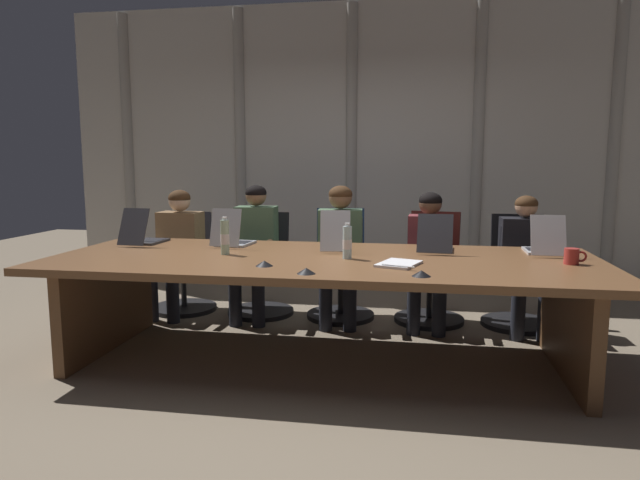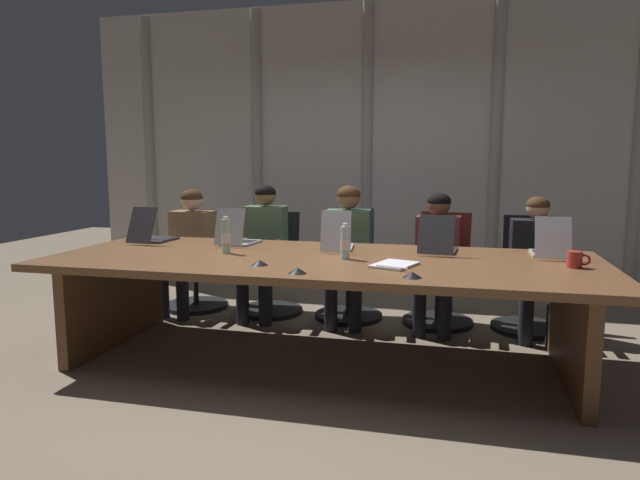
{
  "view_description": "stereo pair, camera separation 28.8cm",
  "coord_description": "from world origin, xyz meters",
  "px_view_note": "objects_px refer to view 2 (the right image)",
  "views": [
    {
      "loc": [
        0.62,
        -3.72,
        1.39
      ],
      "look_at": [
        -0.04,
        0.13,
        0.84
      ],
      "focal_mm": 31.53,
      "sensor_mm": 36.0,
      "label": 1
    },
    {
      "loc": [
        0.9,
        -3.66,
        1.39
      ],
      "look_at": [
        -0.04,
        0.13,
        0.84
      ],
      "focal_mm": 31.53,
      "sensor_mm": 36.0,
      "label": 2
    }
  ],
  "objects_px": {
    "person_right_end": "(537,258)",
    "person_left_end": "(188,242)",
    "office_chair_left_end": "(197,272)",
    "office_chair_left_mid": "(271,275)",
    "laptop_left_end": "(153,235)",
    "water_bottle_secondary": "(226,236)",
    "laptop_right_mid": "(438,245)",
    "person_right_mid": "(437,252)",
    "conference_mic_right_side": "(259,263)",
    "office_chair_right_end": "(529,288)",
    "conference_mic_middle": "(297,270)",
    "office_chair_right_mid": "(440,283)",
    "conference_mic_left_side": "(412,275)",
    "spiral_notepad": "(394,265)",
    "water_bottle_primary": "(345,243)",
    "person_left_mid": "(263,243)",
    "laptop_right_end": "(550,249)",
    "laptop_left_mid": "(237,238)",
    "office_chair_center": "(349,277)",
    "person_center": "(347,245)",
    "coffee_mug_near": "(575,260)",
    "laptop_center": "(338,242)"
  },
  "relations": [
    {
      "from": "person_left_mid",
      "to": "office_chair_left_mid",
      "type": "bearing_deg",
      "value": 171.1
    },
    {
      "from": "person_left_mid",
      "to": "water_bottle_secondary",
      "type": "bearing_deg",
      "value": 2.39
    },
    {
      "from": "water_bottle_primary",
      "to": "conference_mic_left_side",
      "type": "xyz_separation_m",
      "value": [
        0.49,
        -0.51,
        -0.09
      ]
    },
    {
      "from": "water_bottle_secondary",
      "to": "conference_mic_left_side",
      "type": "xyz_separation_m",
      "value": [
        1.36,
        -0.54,
        -0.1
      ]
    },
    {
      "from": "office_chair_left_end",
      "to": "conference_mic_middle",
      "type": "distance_m",
      "value": 2.33
    },
    {
      "from": "office_chair_left_mid",
      "to": "person_right_mid",
      "type": "relative_size",
      "value": 0.81
    },
    {
      "from": "laptop_right_end",
      "to": "coffee_mug_near",
      "type": "distance_m",
      "value": 0.4
    },
    {
      "from": "office_chair_center",
      "to": "person_right_mid",
      "type": "xyz_separation_m",
      "value": [
        0.77,
        -0.16,
        0.28
      ]
    },
    {
      "from": "laptop_left_mid",
      "to": "office_chair_left_mid",
      "type": "relative_size",
      "value": 0.44
    },
    {
      "from": "laptop_left_mid",
      "to": "person_right_mid",
      "type": "bearing_deg",
      "value": -63.48
    },
    {
      "from": "laptop_right_end",
      "to": "person_right_end",
      "type": "distance_m",
      "value": 0.62
    },
    {
      "from": "office_chair_center",
      "to": "laptop_left_end",
      "type": "bearing_deg",
      "value": -70.43
    },
    {
      "from": "laptop_center",
      "to": "conference_mic_right_side",
      "type": "distance_m",
      "value": 0.81
    },
    {
      "from": "conference_mic_middle",
      "to": "spiral_notepad",
      "type": "xyz_separation_m",
      "value": [
        0.53,
        0.36,
        -0.01
      ]
    },
    {
      "from": "office_chair_left_mid",
      "to": "conference_mic_right_side",
      "type": "bearing_deg",
      "value": 14.82
    },
    {
      "from": "laptop_right_mid",
      "to": "person_right_mid",
      "type": "bearing_deg",
      "value": 7.09
    },
    {
      "from": "office_chair_right_mid",
      "to": "person_left_end",
      "type": "bearing_deg",
      "value": -76.17
    },
    {
      "from": "laptop_left_mid",
      "to": "office_chair_center",
      "type": "distance_m",
      "value": 1.15
    },
    {
      "from": "office_chair_right_mid",
      "to": "person_left_end",
      "type": "xyz_separation_m",
      "value": [
        -2.27,
        -0.16,
        0.29
      ]
    },
    {
      "from": "water_bottle_secondary",
      "to": "conference_mic_middle",
      "type": "bearing_deg",
      "value": -39.78
    },
    {
      "from": "laptop_left_end",
      "to": "conference_mic_middle",
      "type": "height_order",
      "value": "laptop_left_end"
    },
    {
      "from": "person_right_mid",
      "to": "person_right_end",
      "type": "xyz_separation_m",
      "value": [
        0.78,
        0.0,
        -0.01
      ]
    },
    {
      "from": "laptop_left_end",
      "to": "person_right_end",
      "type": "height_order",
      "value": "person_right_end"
    },
    {
      "from": "water_bottle_primary",
      "to": "coffee_mug_near",
      "type": "relative_size",
      "value": 1.73
    },
    {
      "from": "laptop_center",
      "to": "office_chair_left_mid",
      "type": "bearing_deg",
      "value": 37.19
    },
    {
      "from": "water_bottle_primary",
      "to": "person_left_mid",
      "type": "bearing_deg",
      "value": 132.71
    },
    {
      "from": "conference_mic_middle",
      "to": "conference_mic_left_side",
      "type": "bearing_deg",
      "value": 3.22
    },
    {
      "from": "office_chair_right_mid",
      "to": "laptop_left_mid",
      "type": "bearing_deg",
      "value": -53.74
    },
    {
      "from": "water_bottle_secondary",
      "to": "laptop_left_mid",
      "type": "bearing_deg",
      "value": 101.06
    },
    {
      "from": "laptop_left_end",
      "to": "office_chair_left_mid",
      "type": "height_order",
      "value": "laptop_left_end"
    },
    {
      "from": "person_center",
      "to": "person_right_end",
      "type": "height_order",
      "value": "person_center"
    },
    {
      "from": "person_left_end",
      "to": "conference_mic_left_side",
      "type": "height_order",
      "value": "person_left_end"
    },
    {
      "from": "office_chair_left_end",
      "to": "office_chair_left_mid",
      "type": "relative_size",
      "value": 0.99
    },
    {
      "from": "person_center",
      "to": "person_right_end",
      "type": "distance_m",
      "value": 1.53
    },
    {
      "from": "office_chair_right_mid",
      "to": "conference_mic_left_side",
      "type": "bearing_deg",
      "value": 6.35
    },
    {
      "from": "laptop_right_end",
      "to": "laptop_left_mid",
      "type": "bearing_deg",
      "value": 91.09
    },
    {
      "from": "laptop_right_mid",
      "to": "person_left_end",
      "type": "relative_size",
      "value": 0.37
    },
    {
      "from": "person_right_end",
      "to": "person_left_end",
      "type": "bearing_deg",
      "value": -91.34
    },
    {
      "from": "laptop_left_end",
      "to": "water_bottle_secondary",
      "type": "distance_m",
      "value": 0.89
    },
    {
      "from": "person_left_end",
      "to": "spiral_notepad",
      "type": "xyz_separation_m",
      "value": [
        2.03,
        -1.21,
        0.1
      ]
    },
    {
      "from": "office_chair_right_mid",
      "to": "person_right_mid",
      "type": "height_order",
      "value": "person_right_mid"
    },
    {
      "from": "spiral_notepad",
      "to": "office_chair_right_mid",
      "type": "bearing_deg",
      "value": 99.15
    },
    {
      "from": "person_center",
      "to": "office_chair_left_mid",
      "type": "bearing_deg",
      "value": -106.6
    },
    {
      "from": "office_chair_center",
      "to": "person_left_mid",
      "type": "distance_m",
      "value": 0.82
    },
    {
      "from": "coffee_mug_near",
      "to": "conference_mic_left_side",
      "type": "bearing_deg",
      "value": -150.0
    },
    {
      "from": "person_right_mid",
      "to": "conference_mic_middle",
      "type": "bearing_deg",
      "value": -22.53
    },
    {
      "from": "office_chair_right_end",
      "to": "conference_mic_middle",
      "type": "xyz_separation_m",
      "value": [
        -1.5,
        -1.74,
        0.41
      ]
    },
    {
      "from": "office_chair_right_end",
      "to": "conference_mic_middle",
      "type": "height_order",
      "value": "office_chair_right_end"
    },
    {
      "from": "office_chair_left_mid",
      "to": "spiral_notepad",
      "type": "relative_size",
      "value": 2.55
    },
    {
      "from": "laptop_left_end",
      "to": "laptop_right_end",
      "type": "relative_size",
      "value": 1.09
    }
  ]
}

